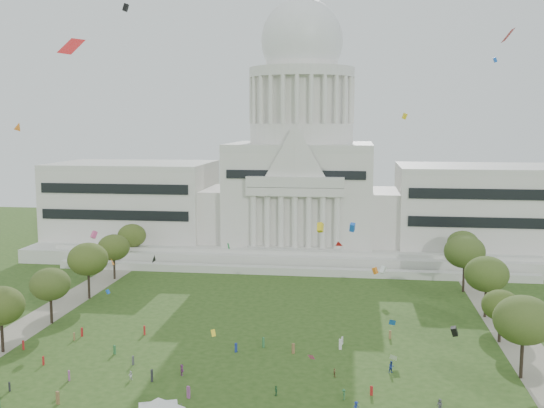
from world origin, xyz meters
TOP-DOWN VIEW (x-y plane):
  - capitol at (0.00, 113.59)m, footprint 160.00×64.50m
  - path_left at (-48.00, 30.00)m, footprint 8.00×160.00m
  - path_right at (48.00, 30.00)m, footprint 8.00×160.00m
  - row_tree_l_2 at (-45.04, 17.30)m, footprint 8.42×8.42m
  - row_tree_r_2 at (44.17, 17.44)m, footprint 9.55×9.55m
  - row_tree_l_3 at (-44.09, 33.92)m, footprint 8.12×8.12m
  - row_tree_r_3 at (44.40, 34.48)m, footprint 7.01×7.01m
  - row_tree_l_4 at (-44.08, 52.42)m, footprint 9.29×9.29m
  - row_tree_r_4 at (44.76, 50.04)m, footprint 9.19×9.19m
  - row_tree_l_5 at (-45.22, 71.01)m, footprint 8.33×8.33m
  - row_tree_r_5 at (43.49, 70.19)m, footprint 9.82×9.82m
  - row_tree_l_6 at (-46.87, 89.14)m, footprint 8.19×8.19m
  - row_tree_r_6 at (45.96, 88.13)m, footprint 8.42×8.42m
  - event_tent at (-8.68, -6.01)m, footprint 9.42×9.42m
  - person_0 at (29.72, 3.51)m, footprint 1.08×1.01m
  - person_2 at (23.61, 16.83)m, footprint 1.14×1.00m
  - person_3 at (16.05, 5.60)m, footprint 0.67×1.11m
  - person_4 at (5.88, 5.69)m, footprint 0.84×1.03m
  - person_5 at (-10.28, 11.26)m, footprint 1.36×1.86m
  - person_8 at (-17.92, 8.38)m, footprint 0.72×0.44m
  - person_9 at (17.90, 1.63)m, footprint 1.13×1.14m
  - person_10 at (14.40, 13.86)m, footprint 0.66×0.94m
  - distant_crowd at (-12.45, 14.86)m, footprint 66.68×37.74m
  - kite_swarm at (2.00, 9.22)m, footprint 92.50×98.46m

SIDE VIEW (x-z plane):
  - path_left at x=-48.00m, z-range 0.00..0.04m
  - path_right at x=48.00m, z-range 0.00..0.04m
  - person_10 at x=14.40m, z-range 0.00..1.45m
  - person_8 at x=-17.92m, z-range 0.00..1.47m
  - person_4 at x=5.88m, z-range 0.00..1.54m
  - person_3 at x=16.05m, z-range 0.00..1.62m
  - person_9 at x=17.90m, z-range 0.00..1.64m
  - distant_crowd at x=-12.45m, z-range -0.11..1.84m
  - person_0 at x=29.72m, z-range 0.00..1.86m
  - person_5 at x=-10.28m, z-range 0.00..1.87m
  - person_2 at x=23.61m, z-range 0.00..2.00m
  - event_tent at x=-8.68m, z-range 1.14..5.27m
  - row_tree_r_3 at x=44.40m, z-range 2.09..12.07m
  - row_tree_l_3 at x=-44.09m, z-range 2.43..13.98m
  - row_tree_l_6 at x=-46.87m, z-range 2.45..14.09m
  - row_tree_l_5 at x=-45.22m, z-range 2.49..14.34m
  - row_tree_r_6 at x=45.96m, z-range 2.52..14.49m
  - row_tree_l_2 at x=-45.04m, z-range 2.52..14.49m
  - row_tree_r_4 at x=44.76m, z-range 2.76..15.82m
  - row_tree_l_4 at x=-44.08m, z-range 2.79..16.00m
  - row_tree_r_2 at x=44.17m, z-range 2.87..16.45m
  - row_tree_r_5 at x=43.49m, z-range 2.95..16.91m
  - capitol at x=0.00m, z-range -23.35..67.95m
  - kite_swarm at x=2.00m, z-range -5.23..59.46m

